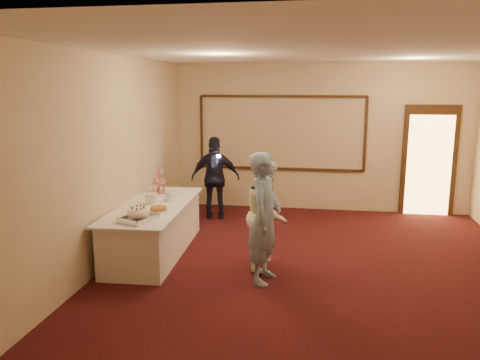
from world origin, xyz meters
name	(u,v)px	position (x,y,z in m)	size (l,w,h in m)	color
floor	(318,272)	(0.00, 0.00, 0.00)	(7.00, 7.00, 0.00)	black
room_walls	(323,127)	(0.00, 0.00, 2.03)	(6.04, 7.04, 3.02)	beige
wall_molding	(281,133)	(-0.80, 3.47, 1.60)	(3.45, 0.04, 1.55)	#382210
doorway	(429,161)	(2.15, 3.45, 1.08)	(1.05, 0.07, 2.20)	#382210
buffet_table	(155,228)	(-2.50, 0.40, 0.39)	(1.09, 2.59, 0.77)	silver
pavlova_tray	(138,215)	(-2.40, -0.48, 0.85)	(0.49, 0.57, 0.19)	silver
cupcake_stand	(159,183)	(-2.69, 1.21, 0.93)	(0.31, 0.31, 0.46)	#ED4878
plate_stack_a	(151,199)	(-2.55, 0.43, 0.85)	(0.20, 0.20, 0.16)	white
plate_stack_b	(170,196)	(-2.32, 0.67, 0.84)	(0.18, 0.18, 0.15)	white
tart	(158,209)	(-2.31, 0.06, 0.80)	(0.28, 0.28, 0.06)	white
man	(265,218)	(-0.71, -0.40, 0.86)	(0.63, 0.41, 1.73)	#83A5C7
woman	(267,214)	(-0.74, 0.11, 0.78)	(0.75, 0.59, 1.55)	white
guest	(215,178)	(-1.99, 2.47, 0.80)	(0.94, 0.39, 1.60)	black
camera_flash	(219,156)	(-1.90, 2.35, 1.25)	(0.07, 0.04, 0.05)	white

